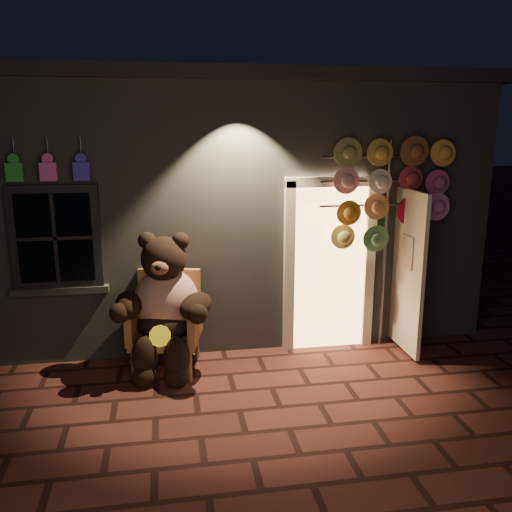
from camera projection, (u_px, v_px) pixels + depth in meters
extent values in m
plane|color=#5A2922|center=(240.00, 411.00, 5.45)|extent=(60.00, 60.00, 0.00)
cube|color=slate|center=(205.00, 197.00, 8.89)|extent=(7.00, 5.00, 3.30)
cube|color=black|center=(202.00, 87.00, 8.48)|extent=(7.30, 5.30, 0.16)
cube|color=black|center=(56.00, 237.00, 6.17)|extent=(1.00, 0.10, 1.20)
cube|color=black|center=(55.00, 238.00, 6.14)|extent=(0.82, 0.06, 1.02)
cube|color=slate|center=(61.00, 290.00, 6.32)|extent=(1.10, 0.14, 0.08)
cube|color=#EBAE6A|center=(328.00, 267.00, 6.84)|extent=(0.92, 0.10, 2.10)
cube|color=beige|center=(289.00, 270.00, 6.72)|extent=(0.12, 0.12, 2.20)
cube|color=beige|center=(369.00, 266.00, 6.89)|extent=(0.12, 0.12, 2.20)
cube|color=beige|center=(332.00, 182.00, 6.55)|extent=(1.16, 0.12, 0.12)
cube|color=beige|center=(408.00, 272.00, 6.62)|extent=(0.05, 0.80, 2.00)
cube|color=green|center=(15.00, 172.00, 5.86)|extent=(0.18, 0.07, 0.20)
cylinder|color=#59595E|center=(14.00, 148.00, 5.86)|extent=(0.02, 0.02, 0.25)
cube|color=#D056A4|center=(49.00, 172.00, 5.92)|extent=(0.18, 0.07, 0.20)
cylinder|color=#59595E|center=(48.00, 148.00, 5.91)|extent=(0.02, 0.02, 0.25)
cube|color=#3430AA|center=(82.00, 171.00, 5.97)|extent=(0.18, 0.07, 0.20)
cylinder|color=#59595E|center=(81.00, 148.00, 5.97)|extent=(0.02, 0.02, 0.25)
cube|color=#AF8744|center=(166.00, 337.00, 6.30)|extent=(0.87, 0.82, 0.11)
cube|color=#AF8744|center=(170.00, 299.00, 6.52)|extent=(0.74, 0.23, 0.74)
cube|color=#AF8744|center=(135.00, 321.00, 6.24)|extent=(0.21, 0.64, 0.42)
cube|color=#AF8744|center=(195.00, 321.00, 6.22)|extent=(0.21, 0.64, 0.42)
cylinder|color=#AF8744|center=(134.00, 366.00, 6.07)|extent=(0.05, 0.05, 0.34)
cylinder|color=#AF8744|center=(190.00, 366.00, 6.05)|extent=(0.05, 0.05, 0.34)
cylinder|color=#AF8744|center=(146.00, 345.00, 6.65)|extent=(0.05, 0.05, 0.34)
cylinder|color=#AF8744|center=(197.00, 345.00, 6.63)|extent=(0.05, 0.05, 0.34)
ellipsoid|color=red|center=(167.00, 301.00, 6.26)|extent=(0.86, 0.75, 0.79)
ellipsoid|color=black|center=(166.00, 323.00, 6.23)|extent=(0.72, 0.64, 0.37)
sphere|color=black|center=(164.00, 259.00, 6.08)|extent=(0.60, 0.60, 0.51)
sphere|color=black|center=(147.00, 241.00, 6.07)|extent=(0.20, 0.20, 0.20)
sphere|color=black|center=(180.00, 241.00, 6.06)|extent=(0.20, 0.20, 0.20)
ellipsoid|color=brown|center=(160.00, 268.00, 5.86)|extent=(0.22, 0.18, 0.16)
ellipsoid|color=black|center=(128.00, 305.00, 6.02)|extent=(0.36, 0.56, 0.29)
ellipsoid|color=black|center=(196.00, 306.00, 6.00)|extent=(0.52, 0.59, 0.29)
ellipsoid|color=black|center=(145.00, 357.00, 5.97)|extent=(0.29, 0.29, 0.49)
ellipsoid|color=black|center=(177.00, 357.00, 5.96)|extent=(0.29, 0.29, 0.49)
sphere|color=black|center=(144.00, 376.00, 5.95)|extent=(0.27, 0.27, 0.27)
sphere|color=black|center=(176.00, 376.00, 5.94)|extent=(0.27, 0.27, 0.27)
cylinder|color=yellow|center=(160.00, 336.00, 5.91)|extent=(0.26, 0.15, 0.24)
cylinder|color=#59595E|center=(385.00, 247.00, 6.80)|extent=(0.04, 0.04, 2.62)
cylinder|color=#59595E|center=(368.00, 157.00, 6.47)|extent=(1.16, 0.03, 0.03)
cylinder|color=#59595E|center=(367.00, 181.00, 6.53)|extent=(1.16, 0.03, 0.03)
cylinder|color=#59595E|center=(366.00, 205.00, 6.60)|extent=(1.16, 0.03, 0.03)
cylinder|color=olive|center=(349.00, 153.00, 6.35)|extent=(0.33, 0.11, 0.33)
cylinder|color=gold|center=(381.00, 153.00, 6.39)|extent=(0.33, 0.11, 0.33)
cylinder|color=brown|center=(413.00, 153.00, 6.42)|extent=(0.33, 0.11, 0.33)
cylinder|color=#FFB344|center=(441.00, 152.00, 6.55)|extent=(0.33, 0.11, 0.33)
cylinder|color=pink|center=(349.00, 182.00, 6.41)|extent=(0.33, 0.11, 0.33)
cylinder|color=white|center=(381.00, 182.00, 6.44)|extent=(0.33, 0.11, 0.33)
cylinder|color=#A42E3E|center=(409.00, 181.00, 6.56)|extent=(0.33, 0.11, 0.33)
cylinder|color=#C24B88|center=(440.00, 181.00, 6.60)|extent=(0.33, 0.11, 0.33)
cylinder|color=orange|center=(348.00, 211.00, 6.46)|extent=(0.33, 0.11, 0.33)
cylinder|color=tan|center=(377.00, 210.00, 6.58)|extent=(0.33, 0.11, 0.33)
cylinder|color=#AF0F2E|center=(408.00, 209.00, 6.61)|extent=(0.33, 0.11, 0.33)
cylinder|color=#F086CD|center=(439.00, 209.00, 6.65)|extent=(0.33, 0.11, 0.33)
cylinder|color=gold|center=(346.00, 238.00, 6.60)|extent=(0.33, 0.11, 0.33)
cylinder|color=#579F5D|center=(377.00, 238.00, 6.63)|extent=(0.33, 0.11, 0.33)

